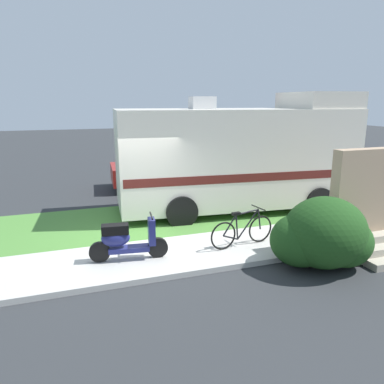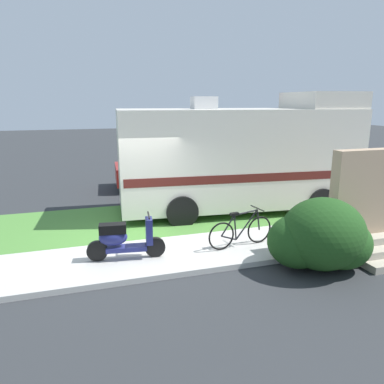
{
  "view_description": "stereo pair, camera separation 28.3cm",
  "coord_description": "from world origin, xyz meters",
  "views": [
    {
      "loc": [
        -1.62,
        -8.66,
        3.43
      ],
      "look_at": [
        1.47,
        0.3,
        1.1
      ],
      "focal_mm": 34.82,
      "sensor_mm": 36.0,
      "label": 1
    },
    {
      "loc": [
        -1.35,
        -8.75,
        3.43
      ],
      "look_at": [
        1.47,
        0.3,
        1.1
      ],
      "focal_mm": 34.82,
      "sensor_mm": 36.0,
      "label": 2
    }
  ],
  "objects": [
    {
      "name": "sidewalk",
      "position": [
        0.0,
        -1.2,
        0.06
      ],
      "size": [
        24.0,
        2.0,
        0.12
      ],
      "color": "beige",
      "rests_on": "ground"
    },
    {
      "name": "ground_plane",
      "position": [
        0.0,
        0.0,
        0.0
      ],
      "size": [
        80.0,
        80.0,
        0.0
      ],
      "primitive_type": "plane",
      "color": "#2D3033"
    },
    {
      "name": "bicycle",
      "position": [
        2.16,
        -1.3,
        0.49
      ],
      "size": [
        1.68,
        0.52,
        0.88
      ],
      "color": "black",
      "rests_on": "ground"
    },
    {
      "name": "scooter",
      "position": [
        -0.54,
        -1.21,
        0.58
      ],
      "size": [
        1.66,
        0.54,
        0.97
      ],
      "color": "black",
      "rests_on": "ground"
    },
    {
      "name": "porch_steps",
      "position": [
        4.93,
        -2.29,
        0.97
      ],
      "size": [
        2.0,
        1.26,
        2.4
      ],
      "color": "#B2A893",
      "rests_on": "ground"
    },
    {
      "name": "motorhome_rv",
      "position": [
        3.52,
        1.77,
        1.76
      ],
      "size": [
        7.46,
        3.14,
        3.69
      ],
      "color": "silver",
      "rests_on": "ground"
    },
    {
      "name": "bottle_green",
      "position": [
        3.82,
        -1.5,
        0.23
      ],
      "size": [
        0.06,
        0.06,
        0.25
      ],
      "color": "navy",
      "rests_on": "ground"
    },
    {
      "name": "pickup_truck_near",
      "position": [
        3.37,
        5.62,
        0.99
      ],
      "size": [
        5.45,
        2.52,
        1.86
      ],
      "color": "maroon",
      "rests_on": "ground"
    },
    {
      "name": "bush_by_porch",
      "position": [
        3.31,
        -2.68,
        0.71
      ],
      "size": [
        2.11,
        1.58,
        1.49
      ],
      "color": "#1E4719",
      "rests_on": "ground"
    },
    {
      "name": "grass_strip",
      "position": [
        0.0,
        1.5,
        0.04
      ],
      "size": [
        24.0,
        3.4,
        0.08
      ],
      "color": "#4C8438",
      "rests_on": "ground"
    }
  ]
}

